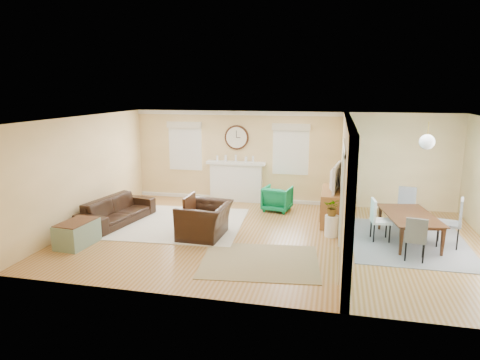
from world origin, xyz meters
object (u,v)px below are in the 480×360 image
credenza (331,206)px  dining_table (410,228)px  green_chair (277,199)px  sofa (117,210)px  eames_chair (205,220)px

credenza → dining_table: size_ratio=0.84×
green_chair → credenza: size_ratio=0.49×
sofa → eames_chair: (2.39, -0.50, 0.07)m
dining_table → credenza: bearing=47.6°
sofa → green_chair: size_ratio=2.94×
green_chair → dining_table: green_chair is taller
green_chair → credenza: credenza is taller
sofa → credenza: bearing=-66.9°
green_chair → dining_table: size_ratio=0.41×
eames_chair → dining_table: bearing=100.6°
sofa → green_chair: bearing=-52.7°
dining_table → green_chair: bearing=50.5°
dining_table → sofa: bearing=81.7°
eames_chair → credenza: 3.20m
credenza → green_chair: bearing=153.7°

